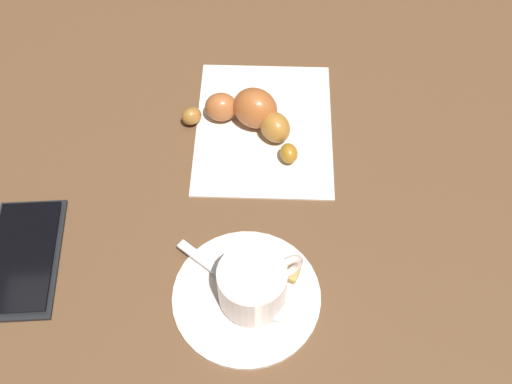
{
  "coord_description": "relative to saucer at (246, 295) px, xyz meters",
  "views": [
    {
      "loc": [
        -0.35,
        0.03,
        0.53
      ],
      "look_at": [
        -0.0,
        0.01,
        0.02
      ],
      "focal_mm": 43.36,
      "sensor_mm": 36.0,
      "label": 1
    }
  ],
  "objects": [
    {
      "name": "teaspoon",
      "position": [
        -0.0,
        -0.0,
        0.01
      ],
      "size": [
        0.1,
        0.1,
        0.01
      ],
      "color": "silver",
      "rests_on": "saucer"
    },
    {
      "name": "espresso_cup",
      "position": [
        -0.0,
        -0.01,
        0.03
      ],
      "size": [
        0.06,
        0.08,
        0.05
      ],
      "color": "silver",
      "rests_on": "saucer"
    },
    {
      "name": "croissant",
      "position": [
        0.21,
        -0.02,
        0.02
      ],
      "size": [
        0.1,
        0.13,
        0.05
      ],
      "color": "#A86F1D",
      "rests_on": "napkin"
    },
    {
      "name": "ground_plane",
      "position": [
        0.1,
        -0.02,
        -0.0
      ],
      "size": [
        1.8,
        1.8,
        0.0
      ],
      "primitive_type": "plane",
      "color": "brown"
    },
    {
      "name": "saucer",
      "position": [
        0.0,
        0.0,
        0.0
      ],
      "size": [
        0.14,
        0.14,
        0.01
      ],
      "primitive_type": "cylinder",
      "color": "silver",
      "rests_on": "ground"
    },
    {
      "name": "cell_phone",
      "position": [
        0.06,
        0.21,
        0.0
      ],
      "size": [
        0.13,
        0.07,
        0.01
      ],
      "color": "black",
      "rests_on": "ground"
    },
    {
      "name": "sugar_packet",
      "position": [
        0.03,
        -0.02,
        0.01
      ],
      "size": [
        0.04,
        0.06,
        0.01
      ],
      "primitive_type": "cube",
      "rotation": [
        0.0,
        0.0,
        7.38
      ],
      "color": "tan",
      "rests_on": "saucer"
    },
    {
      "name": "napkin",
      "position": [
        0.21,
        -0.03,
        -0.0
      ],
      "size": [
        0.21,
        0.17,
        0.0
      ],
      "primitive_type": "cube",
      "rotation": [
        0.0,
        0.0,
        -0.11
      ],
      "color": "silver",
      "rests_on": "ground"
    }
  ]
}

